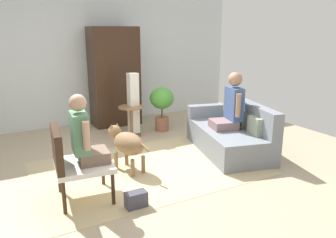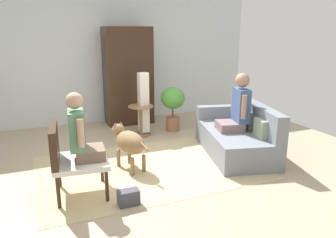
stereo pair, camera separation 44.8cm
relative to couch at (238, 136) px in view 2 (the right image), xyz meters
name	(u,v)px [view 2 (the right image)]	position (x,y,z in m)	size (l,w,h in m)	color
ground_plane	(152,164)	(-1.48, 0.09, -0.29)	(7.39, 7.39, 0.00)	tan
back_wall	(107,55)	(-1.48, 2.92, 1.16)	(6.76, 0.12, 2.89)	silver
area_rug	(150,167)	(-1.55, -0.02, -0.29)	(3.20, 2.16, 0.01)	#C6B284
couch	(238,136)	(0.00, 0.00, 0.00)	(1.29, 1.89, 0.83)	slate
armchair	(69,155)	(-2.73, -0.45, 0.24)	(0.71, 0.72, 0.91)	#382316
person_on_couch	(238,107)	(-0.05, -0.02, 0.49)	(0.54, 0.53, 0.92)	gray
person_on_armchair	(81,133)	(-2.57, -0.47, 0.50)	(0.44, 0.52, 0.83)	#785F4D
round_end_table	(141,117)	(-1.19, 1.49, 0.09)	(0.48, 0.48, 0.60)	olive
dog	(129,142)	(-1.84, 0.07, 0.12)	(0.45, 0.88, 0.64)	olive
potted_plant	(173,103)	(-0.48, 1.59, 0.29)	(0.48, 0.48, 0.89)	#996047
column_lamp	(143,105)	(-1.11, 1.56, 0.31)	(0.20, 0.20, 1.21)	#4C4742
armoire_cabinet	(128,76)	(-1.13, 2.51, 0.74)	(0.98, 0.56, 2.05)	#382316
handbag	(128,198)	(-2.15, -0.96, -0.20)	(0.25, 0.14, 0.19)	#3F3F4C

